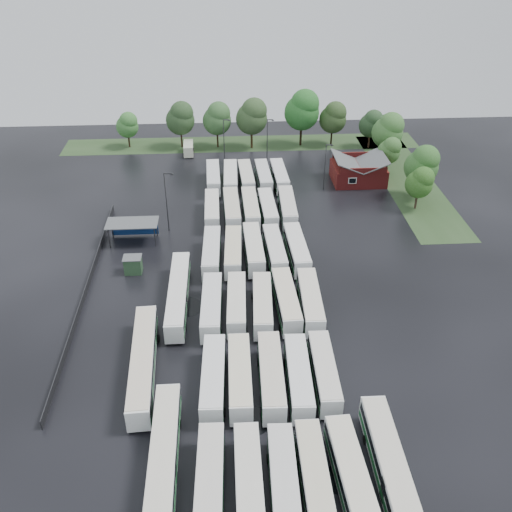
{
  "coord_description": "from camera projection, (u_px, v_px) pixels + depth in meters",
  "views": [
    {
      "loc": [
        -2.41,
        -59.25,
        46.82
      ],
      "look_at": [
        2.0,
        12.0,
        2.5
      ],
      "focal_mm": 40.0,
      "sensor_mm": 36.0,
      "label": 1
    }
  ],
  "objects": [
    {
      "name": "tree_north_4",
      "position": [
        303.0,
        110.0,
        124.98
      ],
      "size": [
        7.72,
        7.72,
        12.78
      ],
      "color": "black",
      "rests_on": "ground"
    },
    {
      "name": "bus_r1c1",
      "position": [
        240.0,
        377.0,
        63.57
      ],
      "size": [
        2.66,
        11.89,
        3.3
      ],
      "rotation": [
        0.0,
        0.0,
        -0.01
      ],
      "color": "white",
      "rests_on": "ground"
    },
    {
      "name": "bus_r2c2",
      "position": [
        262.0,
        305.0,
        75.03
      ],
      "size": [
        3.05,
        11.79,
        3.25
      ],
      "rotation": [
        0.0,
        0.0,
        -0.05
      ],
      "color": "white",
      "rests_on": "ground"
    },
    {
      "name": "tree_north_3",
      "position": [
        252.0,
        116.0,
        124.02
      ],
      "size": [
        6.88,
        6.88,
        11.4
      ],
      "color": "#342212",
      "rests_on": "ground"
    },
    {
      "name": "west_fence",
      "position": [
        87.0,
        288.0,
        80.36
      ],
      "size": [
        0.1,
        50.0,
        1.2
      ],
      "primitive_type": "cube",
      "color": "#2D2D30",
      "rests_on": "ground"
    },
    {
      "name": "bus_r3c4",
      "position": [
        297.0,
        249.0,
        86.89
      ],
      "size": [
        3.0,
        12.24,
        3.39
      ],
      "rotation": [
        0.0,
        0.0,
        0.03
      ],
      "color": "white",
      "rests_on": "ground"
    },
    {
      "name": "tree_east_2",
      "position": [
        390.0,
        150.0,
        113.32
      ],
      "size": [
        4.68,
        4.65,
        7.7
      ],
      "color": "black",
      "rests_on": "ground"
    },
    {
      "name": "bus_r1c2",
      "position": [
        271.0,
        376.0,
        63.63
      ],
      "size": [
        2.87,
        12.25,
        3.39
      ],
      "rotation": [
        0.0,
        0.0,
        -0.02
      ],
      "color": "white",
      "rests_on": "ground"
    },
    {
      "name": "bus_r2c1",
      "position": [
        237.0,
        304.0,
        75.23
      ],
      "size": [
        2.87,
        11.59,
        3.2
      ],
      "rotation": [
        0.0,
        0.0,
        -0.04
      ],
      "color": "white",
      "rests_on": "ground"
    },
    {
      "name": "bus_r0c3",
      "position": [
        314.0,
        477.0,
        52.48
      ],
      "size": [
        2.55,
        11.61,
        3.23
      ],
      "rotation": [
        0.0,
        0.0,
        -0.01
      ],
      "color": "white",
      "rests_on": "ground"
    },
    {
      "name": "bus_r0c0",
      "position": [
        210.0,
        483.0,
        51.96
      ],
      "size": [
        2.85,
        11.86,
        3.28
      ],
      "rotation": [
        0.0,
        0.0,
        -0.03
      ],
      "color": "white",
      "rests_on": "ground"
    },
    {
      "name": "bus_r5c0",
      "position": [
        213.0,
        178.0,
        109.7
      ],
      "size": [
        2.74,
        11.85,
        3.28
      ],
      "rotation": [
        0.0,
        0.0,
        0.02
      ],
      "color": "white",
      "rests_on": "ground"
    },
    {
      "name": "bus_r2c3",
      "position": [
        286.0,
        301.0,
        75.65
      ],
      "size": [
        3.0,
        12.19,
        3.37
      ],
      "rotation": [
        0.0,
        0.0,
        0.04
      ],
      "color": "white",
      "rests_on": "ground"
    },
    {
      "name": "puddle_3",
      "position": [
        308.0,
        341.0,
        71.6
      ],
      "size": [
        4.14,
        4.14,
        0.01
      ],
      "primitive_type": "cylinder",
      "color": "black",
      "rests_on": "ground"
    },
    {
      "name": "bus_r4c2",
      "position": [
        250.0,
        208.0,
        98.54
      ],
      "size": [
        2.78,
        12.06,
        3.34
      ],
      "rotation": [
        0.0,
        0.0,
        0.02
      ],
      "color": "white",
      "rests_on": "ground"
    },
    {
      "name": "utility_hut",
      "position": [
        133.0,
        265.0,
        84.2
      ],
      "size": [
        2.7,
        2.2,
        2.62
      ],
      "color": "#28472A",
      "rests_on": "ground"
    },
    {
      "name": "bus_r3c2",
      "position": [
        254.0,
        249.0,
        86.97
      ],
      "size": [
        2.85,
        12.2,
        3.38
      ],
      "rotation": [
        0.0,
        0.0,
        0.02
      ],
      "color": "white",
      "rests_on": "ground"
    },
    {
      "name": "puddle_1",
      "position": [
        339.0,
        480.0,
        54.35
      ],
      "size": [
        3.35,
        3.35,
        0.01
      ],
      "primitive_type": "cylinder",
      "color": "black",
      "rests_on": "ground"
    },
    {
      "name": "bus_r1c3",
      "position": [
        299.0,
        377.0,
        63.61
      ],
      "size": [
        2.9,
        11.81,
        3.27
      ],
      "rotation": [
        0.0,
        0.0,
        -0.04
      ],
      "color": "white",
      "rests_on": "ground"
    },
    {
      "name": "bus_r1c0",
      "position": [
        213.0,
        378.0,
        63.39
      ],
      "size": [
        2.93,
        11.98,
        3.31
      ],
      "rotation": [
        0.0,
        0.0,
        -0.03
      ],
      "color": "white",
      "rests_on": "ground"
    },
    {
      "name": "brick_building",
      "position": [
        358.0,
        173.0,
        111.6
      ],
      "size": [
        10.07,
        8.6,
        5.39
      ],
      "color": "maroon",
      "rests_on": "ground"
    },
    {
      "name": "bus_r5c4",
      "position": [
        279.0,
        176.0,
        110.23
      ],
      "size": [
        2.85,
        11.81,
        3.27
      ],
      "rotation": [
        0.0,
        0.0,
        0.03
      ],
      "color": "white",
      "rests_on": "ground"
    },
    {
      "name": "puddle_2",
      "position": [
        186.0,
        307.0,
        77.56
      ],
      "size": [
        4.56,
        4.56,
        0.01
      ],
      "primitive_type": "cylinder",
      "color": "black",
      "rests_on": "ground"
    },
    {
      "name": "bus_r0c2",
      "position": [
        284.0,
        483.0,
        51.99
      ],
      "size": [
        2.79,
        11.72,
        3.24
      ],
      "rotation": [
        0.0,
        0.0,
        -0.03
      ],
      "color": "white",
      "rests_on": "ground"
    },
    {
      "name": "artic_bus_west_a",
      "position": [
        163.0,
        462.0,
        53.84
      ],
      "size": [
        2.65,
        17.85,
        3.31
      ],
      "rotation": [
        0.0,
        0.0,
        0.01
      ],
      "color": "white",
      "rests_on": "ground"
    },
    {
      "name": "artic_bus_east",
      "position": [
        394.0,
        481.0,
        52.06
      ],
      "size": [
        2.83,
        18.35,
        3.4
      ],
      "rotation": [
        0.0,
        0.0,
        -0.01
      ],
      "color": "white",
      "rests_on": "ground"
    },
    {
      "name": "minibus",
      "position": [
        188.0,
        148.0,
        124.14
      ],
      "size": [
        2.22,
        5.6,
        2.42
      ],
      "rotation": [
        0.0,
        0.0,
        0.03
      ],
      "color": "silver",
      "rests_on": "ground"
    },
    {
      "name": "lamp_post_ne",
      "position": [
        326.0,
        164.0,
        106.67
      ],
      "size": [
        1.39,
        0.27,
        9.06
      ],
      "color": "#2D2D30",
      "rests_on": "ground"
    },
    {
      "name": "wash_shed",
      "position": [
        133.0,
        224.0,
        91.26
      ],
      "size": [
        8.2,
        4.2,
        3.58
      ],
      "color": "#2D2D30",
      "rests_on": "ground"
    },
    {
      "name": "bus_r1c4",
      "position": [
        324.0,
        372.0,
        64.28
      ],
      "size": [
        2.71,
        11.56,
        3.2
      ],
      "rotation": [
        0.0,
        0.0,
        -0.02
      ],
      "color": "white",
      "rests_on": "ground"
    },
    {
      "name": "lamp_post_back_w",
      "position": [
        225.0,
        138.0,
        117.35
      ],
      "size": [
        1.47,
        0.29,
        9.54
      ],
      "color": "#2D2D30",
      "rests_on": "ground"
    },
    {
      "name": "bus_r3c0",
      "position": [
        212.0,
        253.0,
        86.12
      ],
      "size": [
        2.87,
        11.99,
        3.32
      ],
      "rotation": [
        0.0,
        0.0,
        -0.03
      ],
      "color": "white",
      "rests_on": "ground"
    },
    {
      "name": "tree_north_1",
      "position": [
        181.0,
        118.0,
        124.77
      ],
      "size": [
        6.33,
        6.33,
        10.48
      ],
      "color": "#331F14",
      "rests_on": "ground"
    },
    {
      "name": "bus_r4c3",
      "position": [
        268.0,
        209.0,
        98.51
      ],
      "size": [
        2.84,
        11.71,
        3.24
      ],
      "rotation": [
        0.0,
        0.0,
        0.03
      ],
      "color": "white",
      "rests_on": "ground"
    },
    {
      "name": "bus_r5c1",
      "position": [
        231.0,
        178.0,
        109.43
      ],
      "size": [
        2.78,
        12.1,
        3.35
      ],
      "rotation": [
        0.0,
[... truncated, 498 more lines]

